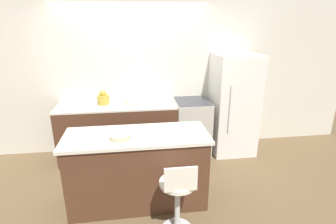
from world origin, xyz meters
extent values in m
plane|color=brown|center=(0.00, 0.00, 0.00)|extent=(14.00, 14.00, 0.00)
cube|color=beige|center=(0.00, 0.70, 1.30)|extent=(8.00, 0.06, 2.60)
cube|color=#4C2D1E|center=(-0.29, 0.34, 0.45)|extent=(1.90, 0.65, 0.91)
cube|color=beige|center=(-0.29, 0.34, 0.92)|extent=(1.90, 0.65, 0.03)
cube|color=#9EA3A8|center=(-0.62, 0.34, 0.94)|extent=(0.44, 0.36, 0.01)
cube|color=#4C2D1E|center=(0.00, -0.91, 0.45)|extent=(1.65, 0.63, 0.90)
cube|color=beige|center=(0.00, -0.91, 0.92)|extent=(1.72, 0.67, 0.04)
cube|color=#B7B2A8|center=(0.97, 0.34, 0.47)|extent=(0.58, 0.65, 0.94)
cube|color=black|center=(0.97, 0.01, 0.33)|extent=(0.41, 0.01, 0.33)
cube|color=#333338|center=(0.97, 0.34, 0.94)|extent=(0.55, 0.62, 0.01)
cube|color=silver|center=(1.68, 0.32, 0.86)|extent=(0.71, 0.70, 1.71)
cube|color=silver|center=(1.49, -0.04, 0.90)|extent=(0.02, 0.02, 0.77)
cylinder|color=#B7B7BC|center=(0.40, -1.49, 0.30)|extent=(0.06, 0.06, 0.60)
cylinder|color=silver|center=(0.40, -1.49, 0.62)|extent=(0.39, 0.39, 0.04)
cube|color=silver|center=(0.40, -1.66, 0.77)|extent=(0.33, 0.02, 0.26)
cylinder|color=#B29333|center=(-0.50, 0.37, 1.02)|extent=(0.20, 0.20, 0.15)
sphere|color=#B29333|center=(-0.50, 0.37, 1.12)|extent=(0.11, 0.11, 0.11)
cylinder|color=beige|center=(-0.02, 0.37, 0.99)|extent=(0.26, 0.26, 0.09)
cylinder|color=#C1B28E|center=(-0.19, -1.00, 0.96)|extent=(0.23, 0.23, 0.05)
camera|label=1|loc=(-0.02, -3.79, 2.20)|focal=28.00mm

